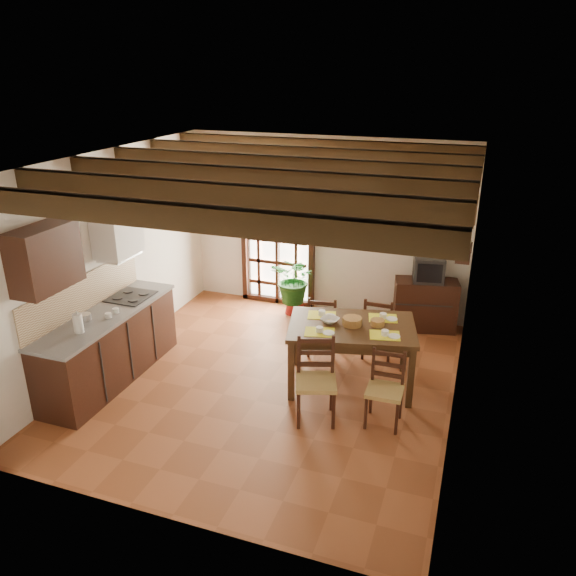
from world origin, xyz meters
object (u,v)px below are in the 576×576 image
at_px(chair_near_left, 316,395).
at_px(chair_near_right, 384,402).
at_px(kitchen_counter, 109,345).
at_px(dining_table, 352,333).
at_px(chair_far_right, 378,338).
at_px(potted_plant, 295,280).
at_px(pendant_lamp, 359,224).
at_px(crt_tv, 429,269).
at_px(sideboard, 425,305).
at_px(chair_far_left, 323,335).

xyz_separation_m(chair_near_left, chair_near_right, (0.75, 0.17, -0.04)).
relative_size(kitchen_counter, dining_table, 1.31).
height_order(chair_near_left, chair_far_right, chair_near_left).
bearing_deg(potted_plant, pendant_lamp, -52.19).
height_order(dining_table, crt_tv, crt_tv).
distance_m(dining_table, chair_far_right, 0.98).
height_order(kitchen_counter, chair_near_left, kitchen_counter).
bearing_deg(crt_tv, kitchen_counter, -152.51).
bearing_deg(potted_plant, sideboard, 3.25).
xyz_separation_m(chair_near_right, potted_plant, (-1.91, 2.53, 0.30)).
height_order(chair_far_left, sideboard, chair_far_left).
bearing_deg(dining_table, chair_far_right, 64.19).
distance_m(chair_near_right, chair_far_right, 1.57).
xyz_separation_m(kitchen_counter, chair_near_right, (3.48, 0.18, -0.20)).
bearing_deg(potted_plant, crt_tv, 3.09).
height_order(dining_table, pendant_lamp, pendant_lamp).
xyz_separation_m(dining_table, chair_far_right, (0.19, 0.85, -0.44)).
height_order(sideboard, potted_plant, potted_plant).
distance_m(chair_far_right, potted_plant, 1.86).
distance_m(chair_near_left, chair_far_left, 1.57).
xyz_separation_m(sideboard, crt_tv, (0.00, -0.01, 0.58)).
xyz_separation_m(chair_near_left, chair_far_right, (0.39, 1.70, -0.02)).
bearing_deg(sideboard, potted_plant, 170.79).
bearing_deg(chair_far_right, chair_near_left, 77.24).
height_order(chair_far_right, potted_plant, potted_plant).
bearing_deg(potted_plant, chair_near_right, -52.94).
bearing_deg(crt_tv, dining_table, -119.79).
distance_m(crt_tv, potted_plant, 2.09).
bearing_deg(chair_far_right, crt_tv, -113.81).
xyz_separation_m(chair_far_right, crt_tv, (0.49, 1.11, 0.69)).
bearing_deg(pendant_lamp, sideboard, 69.73).
height_order(chair_far_right, pendant_lamp, pendant_lamp).
bearing_deg(dining_table, chair_near_right, -63.85).
height_order(dining_table, chair_far_right, chair_far_right).
height_order(dining_table, sideboard, dining_table).
height_order(kitchen_counter, chair_far_right, kitchen_counter).
distance_m(chair_near_left, pendant_lamp, 2.02).
relative_size(chair_far_left, chair_far_right, 0.99).
distance_m(chair_far_left, sideboard, 1.79).
bearing_deg(crt_tv, potted_plant, 172.67).
xyz_separation_m(dining_table, potted_plant, (-1.36, 1.85, -0.15)).
bearing_deg(sideboard, crt_tv, -102.46).
distance_m(kitchen_counter, chair_far_left, 2.84).
xyz_separation_m(kitchen_counter, chair_far_right, (3.13, 1.71, -0.19)).
height_order(kitchen_counter, chair_near_right, kitchen_counter).
height_order(kitchen_counter, sideboard, kitchen_counter).
bearing_deg(chair_far_right, potted_plant, -32.53).
bearing_deg(pendant_lamp, chair_near_right, -54.67).
xyz_separation_m(chair_far_left, potted_plant, (-0.80, 1.17, 0.29)).
xyz_separation_m(chair_near_left, pendant_lamp, (0.20, 0.95, 1.77)).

